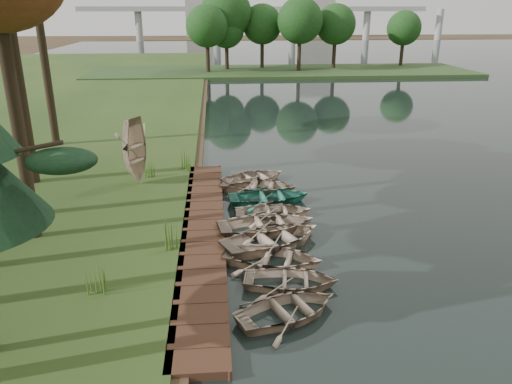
{
  "coord_description": "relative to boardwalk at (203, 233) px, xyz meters",
  "views": [
    {
      "loc": [
        -1.02,
        -17.36,
        8.17
      ],
      "look_at": [
        0.55,
        1.66,
        1.12
      ],
      "focal_mm": 35.0,
      "sensor_mm": 36.0,
      "label": 1
    }
  ],
  "objects": [
    {
      "name": "stored_rowboat",
      "position": [
        -3.17,
        5.5,
        0.48
      ],
      "size": [
        3.88,
        3.48,
        0.66
      ],
      "primitive_type": "imported",
      "rotation": [
        3.14,
        0.0,
        1.1
      ],
      "color": "tan",
      "rests_on": "bank"
    },
    {
      "name": "reeds_3",
      "position": [
        -1.0,
        7.47,
        0.65
      ],
      "size": [
        0.6,
        0.6,
        1.0
      ],
      "primitive_type": "cone",
      "color": "#3F661E",
      "rests_on": "bank"
    },
    {
      "name": "building_b",
      "position": [
        -3.4,
        145.0,
        5.85
      ],
      "size": [
        8.0,
        8.0,
        12.0
      ],
      "primitive_type": "cube",
      "color": "#A5A5A0",
      "rests_on": "ground"
    },
    {
      "name": "rowboat_5",
      "position": [
        2.85,
        1.46,
        0.23
      ],
      "size": [
        3.22,
        2.33,
        0.66
      ],
      "primitive_type": "imported",
      "rotation": [
        0.0,
        0.0,
        1.59
      ],
      "color": "tan",
      "rests_on": "water"
    },
    {
      "name": "rowboat_8",
      "position": [
        2.39,
        5.93,
        0.24
      ],
      "size": [
        4.0,
        3.54,
        0.69
      ],
      "primitive_type": "imported",
      "rotation": [
        0.0,
        0.0,
        2.0
      ],
      "color": "tan",
      "rests_on": "water"
    },
    {
      "name": "rowboat_6",
      "position": [
        2.84,
        3.07,
        0.27
      ],
      "size": [
        3.82,
        2.89,
        0.75
      ],
      "primitive_type": "imported",
      "rotation": [
        0.0,
        0.0,
        1.66
      ],
      "color": "#276D59",
      "rests_on": "water"
    },
    {
      "name": "rowboat_0",
      "position": [
        2.46,
        -5.59,
        0.22
      ],
      "size": [
        3.68,
        3.2,
        0.64
      ],
      "primitive_type": "imported",
      "rotation": [
        0.0,
        0.0,
        1.96
      ],
      "color": "tan",
      "rests_on": "water"
    },
    {
      "name": "rowboat_7",
      "position": [
        2.5,
        4.57,
        0.27
      ],
      "size": [
        4.11,
        3.41,
        0.74
      ],
      "primitive_type": "imported",
      "rotation": [
        0.0,
        0.0,
        1.3
      ],
      "color": "tan",
      "rests_on": "water"
    },
    {
      "name": "rowboat_1",
      "position": [
        2.75,
        -4.01,
        0.21
      ],
      "size": [
        3.26,
        2.55,
        0.62
      ],
      "primitive_type": "imported",
      "rotation": [
        0.0,
        0.0,
        1.42
      ],
      "color": "tan",
      "rests_on": "water"
    },
    {
      "name": "reeds_2",
      "position": [
        -2.74,
        6.47,
        0.58
      ],
      "size": [
        0.6,
        0.6,
        0.87
      ],
      "primitive_type": "cone",
      "color": "#3F661E",
      "rests_on": "bank"
    },
    {
      "name": "ground",
      "position": [
        1.6,
        0.0,
        -0.15
      ],
      "size": [
        300.0,
        300.0,
        0.0
      ],
      "primitive_type": "plane",
      "color": "#3D2F1D"
    },
    {
      "name": "rowboat_4",
      "position": [
        2.44,
        0.08,
        0.29
      ],
      "size": [
        4.17,
        3.27,
        0.79
      ],
      "primitive_type": "imported",
      "rotation": [
        0.0,
        0.0,
        1.73
      ],
      "color": "tan",
      "rests_on": "water"
    },
    {
      "name": "far_trees",
      "position": [
        6.27,
        50.0,
        6.28
      ],
      "size": [
        45.6,
        5.6,
        8.8
      ],
      "color": "black",
      "rests_on": "peninsula"
    },
    {
      "name": "reeds_0",
      "position": [
        -3.02,
        -4.24,
        0.6
      ],
      "size": [
        0.6,
        0.6,
        0.9
      ],
      "primitive_type": "cone",
      "color": "#3F661E",
      "rests_on": "bank"
    },
    {
      "name": "rowboat_2",
      "position": [
        2.35,
        -2.57,
        0.24
      ],
      "size": [
        3.88,
        3.26,
        0.69
      ],
      "primitive_type": "imported",
      "rotation": [
        0.0,
        0.0,
        1.27
      ],
      "color": "tan",
      "rests_on": "water"
    },
    {
      "name": "peninsula",
      "position": [
        9.6,
        50.0,
        0.08
      ],
      "size": [
        50.0,
        14.0,
        0.45
      ],
      "primitive_type": "cube",
      "color": "#29411D",
      "rests_on": "ground"
    },
    {
      "name": "bridge",
      "position": [
        13.91,
        120.0,
        6.93
      ],
      "size": [
        95.9,
        4.0,
        8.6
      ],
      "color": "#A5A5A0",
      "rests_on": "ground"
    },
    {
      "name": "reeds_1",
      "position": [
        -1.0,
        -1.49,
        0.71
      ],
      "size": [
        0.6,
        0.6,
        1.12
      ],
      "primitive_type": "cone",
      "color": "#3F661E",
      "rests_on": "bank"
    },
    {
      "name": "boardwalk",
      "position": [
        0.0,
        0.0,
        0.0
      ],
      "size": [
        1.6,
        16.0,
        0.3
      ],
      "primitive_type": "cube",
      "color": "#3D2417",
      "rests_on": "ground"
    },
    {
      "name": "building_a",
      "position": [
        31.6,
        140.0,
        8.85
      ],
      "size": [
        10.0,
        8.0,
        18.0
      ],
      "primitive_type": "cube",
      "color": "#A5A5A0",
      "rests_on": "ground"
    },
    {
      "name": "rowboat_3",
      "position": [
        2.53,
        -1.16,
        0.3
      ],
      "size": [
        4.66,
        4.1,
        0.8
      ],
      "primitive_type": "imported",
      "rotation": [
        0.0,
        0.0,
        1.99
      ],
      "color": "tan",
      "rests_on": "water"
    }
  ]
}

